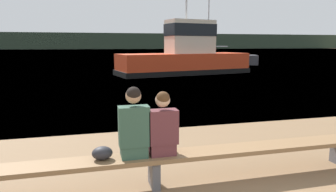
% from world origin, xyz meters
% --- Properties ---
extents(water_surface, '(240.00, 240.00, 0.00)m').
position_xyz_m(water_surface, '(0.00, 125.64, 0.00)').
color(water_surface, '#5684A3').
rests_on(water_surface, ground).
extents(far_shoreline, '(600.00, 12.00, 7.19)m').
position_xyz_m(far_shoreline, '(0.00, 143.84, 3.60)').
color(far_shoreline, '#2D3D2D').
rests_on(far_shoreline, ground).
extents(bench_main, '(7.37, 0.45, 0.49)m').
position_xyz_m(bench_main, '(-0.71, 2.63, 0.41)').
color(bench_main, brown).
rests_on(bench_main, ground).
extents(person_left, '(0.44, 0.36, 1.04)m').
position_xyz_m(person_left, '(-1.00, 2.62, 0.96)').
color(person_left, '#2D4C3D').
rests_on(person_left, bench_main).
extents(person_right, '(0.44, 0.36, 0.96)m').
position_xyz_m(person_right, '(-0.58, 2.63, 0.92)').
color(person_right, '#56282D').
rests_on(person_right, bench_main).
extents(shopping_bag, '(0.29, 0.23, 0.19)m').
position_xyz_m(shopping_bag, '(-1.46, 2.65, 0.59)').
color(shopping_bag, '#232328').
rests_on(shopping_bag, bench_main).
extents(tugboat_red, '(10.15, 4.84, 6.57)m').
position_xyz_m(tugboat_red, '(5.07, 19.35, 1.21)').
color(tugboat_red, red).
rests_on(tugboat_red, water_surface).
extents(moored_sailboat, '(9.52, 5.40, 9.85)m').
position_xyz_m(moored_sailboat, '(10.93, 28.50, 0.53)').
color(moored_sailboat, '#333338').
rests_on(moored_sailboat, water_surface).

